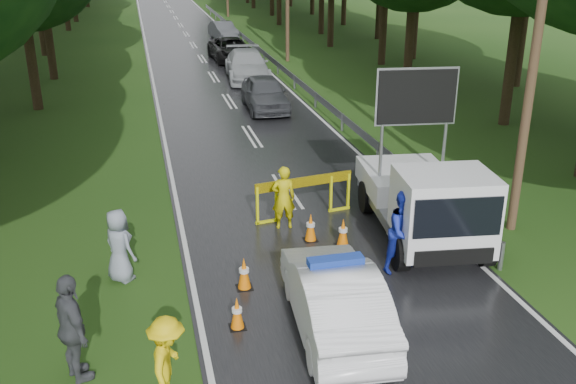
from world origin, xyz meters
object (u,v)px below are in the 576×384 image
object	(u,v)px
officer	(283,198)
civilian	(405,232)
barrier	(304,187)
queue_car_first	(265,93)
work_truck	(426,200)
queue_car_fourth	(223,31)
queue_car_third	(231,50)
queue_car_second	(247,65)
police_sedan	(335,297)

from	to	relation	value
officer	civilian	xyz separation A→B (m)	(2.16, -2.92, 0.11)
barrier	queue_car_first	size ratio (longest dim) A/B	0.64
civilian	queue_car_first	xyz separation A→B (m)	(-0.12, 15.61, -0.23)
work_truck	queue_car_fourth	size ratio (longest dim) A/B	1.32
queue_car_third	queue_car_fourth	size ratio (longest dim) A/B	1.26
queue_car_second	queue_car_third	distance (m)	6.00
work_truck	officer	world-z (taller)	work_truck
officer	queue_car_third	distance (m)	25.58
civilian	queue_car_first	distance (m)	15.61
queue_car_second	civilian	bearing A→B (deg)	-86.21
civilian	queue_car_fourth	distance (m)	37.79
work_truck	barrier	size ratio (longest dim) A/B	1.91
police_sedan	queue_car_fourth	size ratio (longest dim) A/B	1.08
officer	queue_car_second	xyz separation A→B (m)	(2.42, 19.46, -0.08)
barrier	queue_car_fourth	size ratio (longest dim) A/B	0.69
queue_car_third	queue_car_second	bearing A→B (deg)	-93.55
work_truck	officer	size ratio (longest dim) A/B	3.10
barrier	queue_car_third	size ratio (longest dim) A/B	0.55
police_sedan	queue_car_second	bearing A→B (deg)	-91.73
barrier	queue_car_second	xyz separation A→B (m)	(1.71, 18.88, -0.10)
police_sedan	officer	distance (m)	4.88
police_sedan	queue_car_fourth	bearing A→B (deg)	-90.63
queue_car_first	queue_car_second	distance (m)	6.78
police_sedan	work_truck	xyz separation A→B (m)	(3.41, 3.34, 0.40)
civilian	queue_car_third	distance (m)	28.38
queue_car_first	barrier	bearing A→B (deg)	-94.70
queue_car_third	barrier	bearing A→B (deg)	-97.12
police_sedan	officer	xyz separation A→B (m)	(0.10, 4.88, 0.15)
police_sedan	queue_car_second	xyz separation A→B (m)	(2.52, 24.34, 0.07)
officer	queue_car_fourth	bearing A→B (deg)	-92.38
police_sedan	queue_car_third	world-z (taller)	police_sedan
work_truck	queue_car_first	world-z (taller)	work_truck
queue_car_third	civilian	bearing A→B (deg)	-93.70
barrier	officer	bearing A→B (deg)	-150.35
civilian	queue_car_first	world-z (taller)	civilian
barrier	queue_car_second	distance (m)	18.95
queue_car_third	police_sedan	bearing A→B (deg)	-97.93
officer	queue_car_fourth	size ratio (longest dim) A/B	0.42
officer	civilian	bearing A→B (deg)	129.49
barrier	queue_car_first	distance (m)	12.18
queue_car_second	officer	bearing A→B (deg)	-92.63
police_sedan	barrier	bearing A→B (deg)	-94.31
police_sedan	queue_car_fourth	xyz separation A→B (m)	(3.35, 39.74, -0.04)
police_sedan	queue_car_third	distance (m)	30.45
civilian	queue_car_third	world-z (taller)	civilian
officer	queue_car_first	distance (m)	12.85
police_sedan	barrier	world-z (taller)	police_sedan
officer	queue_car_third	xyz separation A→B (m)	(2.47, 25.46, -0.15)
queue_car_first	queue_car_fourth	xyz separation A→B (m)	(1.20, 22.17, -0.08)
work_truck	civilian	size ratio (longest dim) A/B	2.75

